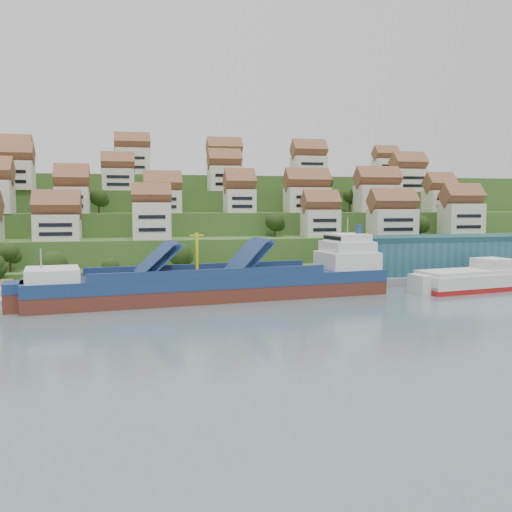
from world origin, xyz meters
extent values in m
plane|color=slate|center=(0.00, 0.00, 0.00)|extent=(300.00, 300.00, 0.00)
cube|color=gray|center=(20.00, 15.00, 1.10)|extent=(180.00, 14.00, 2.20)
cube|color=gray|center=(-58.00, 12.00, 0.50)|extent=(45.00, 20.00, 1.00)
cube|color=#2D4C1E|center=(0.00, 86.00, 2.00)|extent=(260.00, 128.00, 4.00)
cube|color=#2D4C1E|center=(0.00, 91.00, 5.50)|extent=(260.00, 118.00, 11.00)
cube|color=#2D4C1E|center=(0.00, 99.00, 9.00)|extent=(260.00, 102.00, 18.00)
cube|color=#2D4C1E|center=(0.00, 107.00, 12.50)|extent=(260.00, 86.00, 25.00)
cube|color=#2D4C1E|center=(0.00, 116.00, 15.50)|extent=(260.00, 68.00, 31.00)
cube|color=beige|center=(-50.47, 38.54, 14.45)|extent=(11.78, 8.57, 6.90)
cube|color=beige|center=(-25.81, 37.00, 16.05)|extent=(10.23, 7.03, 10.09)
cube|color=beige|center=(23.71, 39.64, 15.01)|extent=(10.22, 7.73, 8.02)
cube|color=beige|center=(45.77, 37.45, 15.08)|extent=(13.46, 8.26, 8.15)
cube|color=beige|center=(69.99, 39.01, 15.91)|extent=(11.90, 8.31, 9.81)
cube|color=beige|center=(-47.70, 52.92, 21.78)|extent=(9.38, 8.98, 7.56)
cube|color=beige|center=(-21.59, 55.11, 21.39)|extent=(10.95, 7.90, 6.78)
cube|color=beige|center=(1.76, 52.57, 21.56)|extent=(8.91, 8.56, 7.13)
cube|color=beige|center=(24.59, 55.59, 21.97)|extent=(13.80, 8.36, 7.95)
cube|color=beige|center=(48.32, 53.92, 22.41)|extent=(13.96, 8.18, 8.83)
cube|color=beige|center=(70.99, 53.89, 21.62)|extent=(9.26, 8.04, 7.25)
cube|color=beige|center=(-65.72, 67.26, 29.41)|extent=(11.00, 7.86, 8.83)
cube|color=beige|center=(-34.87, 70.06, 28.52)|extent=(10.06, 7.30, 7.03)
cube|color=beige|center=(0.04, 70.05, 29.18)|extent=(10.54, 7.79, 8.35)
cube|color=beige|center=(68.36, 71.32, 29.15)|extent=(11.77, 8.47, 8.30)
cube|color=beige|center=(-69.41, 87.69, 34.59)|extent=(11.43, 8.03, 7.17)
cube|color=beige|center=(-30.00, 88.44, 35.72)|extent=(11.94, 7.51, 9.44)
cube|color=beige|center=(3.17, 88.78, 35.07)|extent=(12.20, 8.15, 8.14)
cube|color=beige|center=(35.79, 88.54, 34.87)|extent=(12.46, 8.73, 7.73)
cube|color=beige|center=(68.62, 90.72, 34.80)|extent=(9.42, 7.05, 7.59)
ellipsoid|color=#223913|center=(-60.64, 27.93, 8.77)|extent=(4.80, 4.80, 4.80)
ellipsoid|color=#223913|center=(-19.08, 26.29, 7.65)|extent=(6.04, 6.04, 6.04)
ellipsoid|color=#223913|center=(58.21, 43.11, 14.34)|extent=(5.59, 5.59, 5.59)
ellipsoid|color=#223913|center=(67.06, 43.11, 16.78)|extent=(4.65, 4.65, 4.65)
ellipsoid|color=#223913|center=(10.73, 43.66, 15.55)|extent=(5.69, 5.69, 5.69)
ellipsoid|color=#223913|center=(41.06, 59.83, 23.51)|extent=(4.63, 4.63, 4.63)
ellipsoid|color=#223913|center=(-52.54, 59.38, 22.19)|extent=(6.00, 6.00, 6.00)
ellipsoid|color=#223913|center=(-40.58, 57.97, 22.80)|extent=(5.37, 5.37, 5.37)
ellipsoid|color=#223913|center=(31.85, 75.94, 30.01)|extent=(5.64, 5.64, 5.64)
ellipsoid|color=#223913|center=(37.53, 73.97, 29.27)|extent=(5.12, 5.12, 5.12)
ellipsoid|color=#223913|center=(-49.34, 19.00, 6.47)|extent=(6.39, 6.39, 6.39)
ellipsoid|color=#223913|center=(-36.42, 19.00, 5.71)|extent=(4.24, 4.24, 4.24)
cube|color=#255866|center=(52.00, 17.00, 7.20)|extent=(60.00, 15.00, 10.00)
cylinder|color=gray|center=(18.00, 10.00, 6.20)|extent=(0.16, 0.16, 8.00)
cube|color=maroon|center=(18.60, 10.00, 9.80)|extent=(1.20, 0.05, 0.80)
cube|color=white|center=(-58.00, 10.00, 2.10)|extent=(2.40, 2.20, 2.20)
cube|color=white|center=(-54.00, 11.50, 2.10)|extent=(2.40, 2.20, 2.20)
cube|color=#56261A|center=(-13.98, -0.17, 1.00)|extent=(79.16, 21.42, 5.02)
cube|color=navy|center=(-13.98, -0.17, 4.32)|extent=(79.18, 21.54, 2.61)
cube|color=silver|center=(-46.86, -4.17, 6.82)|extent=(11.34, 12.57, 2.61)
cube|color=#262628|center=(-15.98, -0.41, 5.62)|extent=(51.05, 16.23, 0.30)
cube|color=navy|center=(-26.94, -1.74, 9.03)|extent=(8.80, 11.91, 6.94)
cube|color=navy|center=(-7.01, 0.68, 9.03)|extent=(8.43, 11.86, 7.33)
cylinder|color=yellow|center=(-17.97, -0.65, 10.04)|extent=(0.78, 0.78, 9.03)
cube|color=silver|center=(17.89, 3.72, 7.53)|extent=(13.34, 12.81, 4.01)
cube|color=silver|center=(17.89, 3.72, 10.74)|extent=(11.20, 11.37, 2.51)
cube|color=silver|center=(17.89, 3.72, 12.85)|extent=(9.06, 9.94, 1.81)
cylinder|color=navy|center=(20.88, 4.08, 14.75)|extent=(1.79, 1.79, 2.21)
cube|color=maroon|center=(47.85, -0.42, 0.56)|extent=(29.27, 14.86, 2.42)
cube|color=silver|center=(47.85, -0.42, 2.61)|extent=(29.29, 14.96, 2.98)
cube|color=silver|center=(47.85, -0.42, 4.47)|extent=(27.72, 13.61, 1.12)
cube|color=silver|center=(54.73, 0.78, 6.05)|extent=(8.74, 9.35, 2.79)
camera|label=1|loc=(-32.34, -121.28, 20.56)|focal=40.00mm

